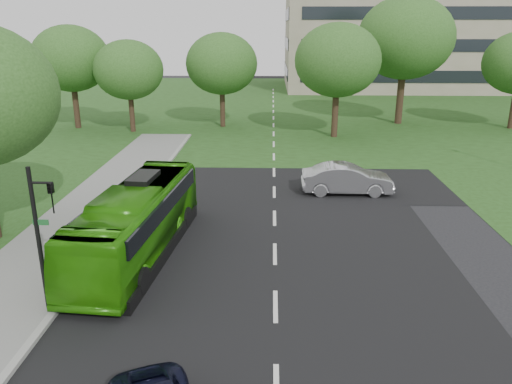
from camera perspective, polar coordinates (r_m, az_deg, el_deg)
ground at (r=18.64m, az=2.20°, el=-9.75°), size 160.00×160.00×0.00m
street_surfaces at (r=40.16m, az=1.49°, el=5.75°), size 120.00×120.00×0.15m
office_building at (r=81.56m, az=18.73°, el=20.05°), size 40.10×20.10×25.00m
tree_park_a at (r=44.95m, az=-14.37°, el=13.36°), size 5.89×5.89×7.83m
tree_park_b at (r=46.08m, az=-3.95°, el=14.41°), size 6.40×6.40×8.39m
tree_park_c at (r=41.87m, az=9.32°, el=14.62°), size 6.92×6.92×9.19m
tree_park_d at (r=49.35m, az=16.71°, el=16.49°), size 8.74×8.74×11.55m
tree_park_f at (r=48.14m, az=-20.41°, el=14.09°), size 6.76×6.76×9.03m
bus at (r=20.46m, az=-13.40°, el=-3.26°), size 3.27×10.34×2.83m
sedan at (r=27.93m, az=10.35°, el=1.48°), size 4.98×1.74×1.64m
traffic_light at (r=16.65m, az=-23.26°, el=-4.02°), size 0.78×0.22×4.87m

